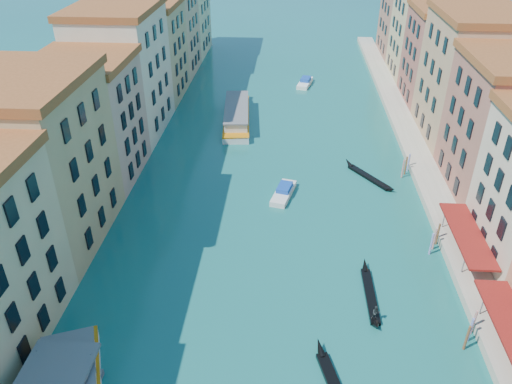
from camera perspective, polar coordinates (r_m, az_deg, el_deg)
left_bank_palazzos at (r=82.05m, az=-16.25°, el=11.27°), size 12.80×128.40×21.00m
right_bank_palazzos at (r=82.50m, az=24.24°, el=9.90°), size 12.80×128.40×21.00m
quay at (r=83.61m, az=17.74°, el=4.51°), size 4.00×140.00×1.00m
mooring_poles_right at (r=53.46m, az=22.43°, el=-12.28°), size 1.44×54.24×3.20m
vaporetto_far at (r=91.28m, az=-2.23°, el=8.84°), size 6.09×19.82×2.90m
gondola_right at (r=53.62m, az=12.96°, el=-11.44°), size 1.08×10.58×2.11m
gondola_far at (r=74.63m, az=12.67°, el=1.79°), size 6.92×9.17×1.52m
motorboat_mid at (r=68.63m, az=3.18°, el=0.01°), size 3.59×6.91×1.37m
motorboat_far at (r=110.61m, az=5.63°, el=12.38°), size 3.71×7.39×1.47m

